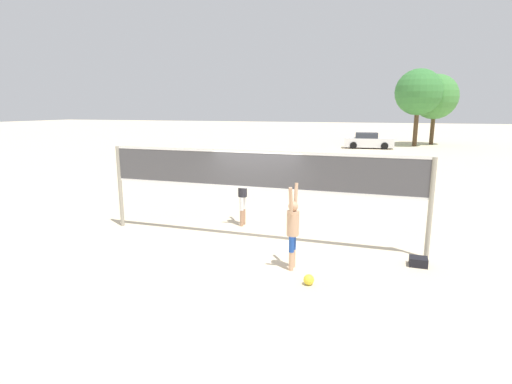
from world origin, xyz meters
name	(u,v)px	position (x,y,z in m)	size (l,w,h in m)	color
ground_plane	(256,240)	(0.00, 0.00, 0.00)	(200.00, 200.00, 0.00)	beige
volleyball_net	(256,177)	(0.00, 0.00, 1.81)	(9.02, 0.12, 2.52)	gray
player_spiker	(293,226)	(1.44, -1.70, 1.03)	(0.28, 0.68, 1.98)	tan
player_blocker	(243,188)	(-0.85, 1.24, 1.22)	(0.28, 0.73, 2.29)	tan
volleyball	(309,280)	(1.98, -2.43, 0.11)	(0.23, 0.23, 0.23)	yellow
gear_bag	(418,262)	(4.23, -0.60, 0.10)	(0.41, 0.35, 0.21)	black
parked_car_near	(368,141)	(1.59, 28.50, 0.66)	(4.56, 2.12, 1.45)	silver
tree_left_cluster	(435,97)	(7.57, 34.77, 4.80)	(4.49, 4.49, 7.06)	#4C3823
tree_right_cluster	(419,92)	(5.83, 32.21, 5.18)	(4.41, 4.41, 7.41)	#4C3823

